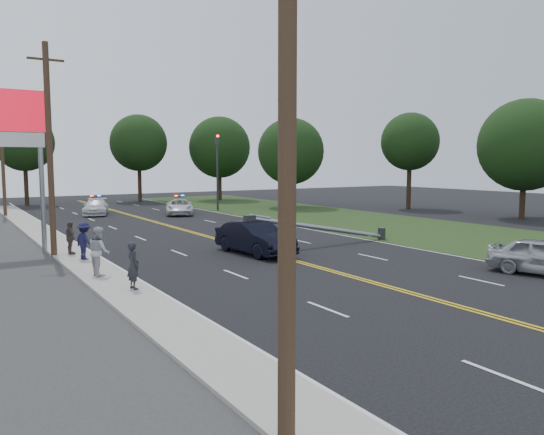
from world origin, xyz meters
TOP-DOWN VIEW (x-y plane):
  - ground at (0.00, 0.00)m, footprint 120.00×120.00m
  - sidewalk at (-8.40, 10.00)m, footprint 1.80×70.00m
  - grass_verge at (13.50, 10.00)m, footprint 12.00×80.00m
  - centerline_yellow at (0.00, 10.00)m, footprint 0.36×80.00m
  - pylon_sign at (-10.50, 14.00)m, footprint 3.20×0.35m
  - traffic_signal at (8.30, 30.00)m, footprint 0.28×0.41m
  - fallen_streetlight at (4.19, 8.00)m, footprint 9.36×0.44m
  - utility_pole_near at (-9.20, -8.00)m, footprint 1.60×0.28m
  - utility_pole_mid at (-9.20, 12.00)m, footprint 1.60×0.28m
  - utility_pole_far at (-9.20, 34.00)m, footprint 1.60×0.28m
  - tree_6 at (-6.03, 46.00)m, footprint 6.00×6.00m
  - tree_7 at (5.87, 45.30)m, footprint 6.46×6.46m
  - tree_8 at (14.65, 42.30)m, footprint 7.24×7.24m
  - tree_9 at (16.14, 29.38)m, footprint 6.61×6.61m
  - tree_12 at (25.64, 10.49)m, footprint 7.24×7.24m
  - tree_13 at (24.82, 21.83)m, footprint 5.53×5.53m
  - crashed_sedan at (-0.60, 7.78)m, footprint 2.12×5.03m
  - emergency_a at (3.75, 28.17)m, footprint 3.79×5.22m
  - emergency_b at (-2.43, 31.77)m, footprint 3.27×5.06m
  - bystander_a at (-8.09, 3.30)m, footprint 0.48×0.66m
  - bystander_b at (-8.51, 6.23)m, footprint 0.75×0.95m
  - bystander_c at (-8.22, 10.02)m, footprint 0.98×1.25m
  - bystander_d at (-8.48, 11.74)m, footprint 0.51×0.97m

SIDE VIEW (x-z plane):
  - ground at x=0.00m, z-range 0.00..0.00m
  - grass_verge at x=13.50m, z-range 0.00..0.01m
  - centerline_yellow at x=0.00m, z-range 0.01..0.01m
  - sidewalk at x=-8.40m, z-range 0.00..0.12m
  - emergency_a at x=3.75m, z-range 0.00..1.32m
  - emergency_b at x=-2.43m, z-range 0.00..1.36m
  - crashed_sedan at x=-0.60m, z-range 0.00..1.61m
  - bystander_d at x=-8.48m, z-range 0.12..1.70m
  - fallen_streetlight at x=4.19m, z-range -0.04..1.88m
  - bystander_a at x=-8.09m, z-range 0.12..1.79m
  - bystander_c at x=-8.22m, z-range 0.12..1.82m
  - bystander_b at x=-8.51m, z-range 0.12..2.02m
  - traffic_signal at x=8.30m, z-range 0.68..7.73m
  - utility_pole_near at x=-9.20m, z-range 0.08..10.08m
  - utility_pole_mid at x=-9.20m, z-range 0.08..10.08m
  - utility_pole_far at x=-9.20m, z-range 0.08..10.08m
  - tree_9 at x=16.14m, z-range 1.13..10.01m
  - tree_12 at x=25.64m, z-range 1.11..10.58m
  - pylon_sign at x=-10.50m, z-range 2.00..10.00m
  - tree_8 at x=14.65m, z-range 1.30..11.17m
  - tree_13 at x=24.82m, z-range 1.83..11.07m
  - tree_6 at x=-6.03m, z-range 1.76..11.32m
  - tree_7 at x=5.87m, z-range 1.72..11.64m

